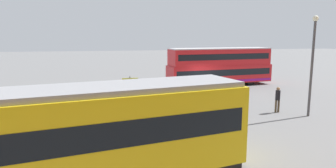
{
  "coord_description": "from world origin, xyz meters",
  "views": [
    {
      "loc": [
        9.64,
        25.88,
        5.18
      ],
      "look_at": [
        4.99,
        4.67,
        1.64
      ],
      "focal_mm": 31.68,
      "sensor_mm": 36.0,
      "label": 1
    }
  ],
  "objects": [
    {
      "name": "pedestrian_crossing",
      "position": [
        -1.87,
        8.24,
        1.02
      ],
      "size": [
        0.36,
        0.34,
        1.76
      ],
      "color": "#4C3F2D",
      "rests_on": "ground"
    },
    {
      "name": "pedestrian_near_railing",
      "position": [
        2.43,
        6.37,
        0.93
      ],
      "size": [
        0.42,
        0.42,
        1.62
      ],
      "color": "#33384C",
      "rests_on": "ground"
    },
    {
      "name": "street_lamp",
      "position": [
        -3.34,
        9.51,
        3.78
      ],
      "size": [
        0.36,
        0.36,
        6.42
      ],
      "color": "#4C4C51",
      "rests_on": "ground"
    },
    {
      "name": "double_decker_bus",
      "position": [
        -2.31,
        -3.2,
        2.01
      ],
      "size": [
        11.36,
        3.73,
        3.93
      ],
      "color": "red",
      "rests_on": "ground"
    },
    {
      "name": "info_sign",
      "position": [
        7.88,
        5.71,
        1.68
      ],
      "size": [
        1.12,
        0.13,
        2.43
      ],
      "color": "slate",
      "rests_on": "ground"
    },
    {
      "name": "tram_yellow",
      "position": [
        11.95,
        15.91,
        1.8
      ],
      "size": [
        15.38,
        5.41,
        3.46
      ],
      "color": "yellow",
      "rests_on": "ground"
    },
    {
      "name": "ground_plane",
      "position": [
        0.0,
        0.0,
        0.0
      ],
      "size": [
        160.0,
        160.0,
        0.0
      ],
      "primitive_type": "plane",
      "color": "slate"
    },
    {
      "name": "pedestrian_railing",
      "position": [
        2.93,
        6.5,
        0.73
      ],
      "size": [
        6.78,
        0.57,
        1.08
      ],
      "color": "gray",
      "rests_on": "ground"
    }
  ]
}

